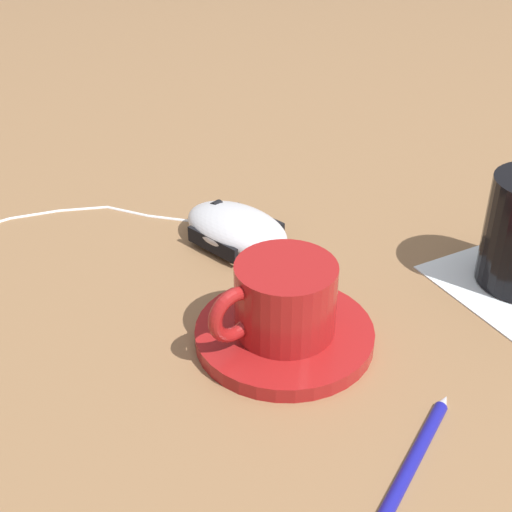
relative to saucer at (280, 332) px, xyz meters
The scene contains 6 objects.
ground_plane 0.09m from the saucer, ahead, with size 3.00×3.00×0.00m, color olive.
saucer is the anchor object (origin of this frame).
coffee_cup 0.03m from the saucer, 167.99° to the right, with size 0.10×0.08×0.06m.
computer_mouse 0.14m from the saucer, 55.10° to the left, with size 0.07×0.11×0.03m.
mouse_cable 0.28m from the saucer, 93.76° to the left, with size 0.24×0.15×0.00m.
pen 0.15m from the saucer, 107.92° to the right, with size 0.14×0.03×0.01m.
Camera 1 is at (-0.42, -0.26, 0.34)m, focal length 50.00 mm.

